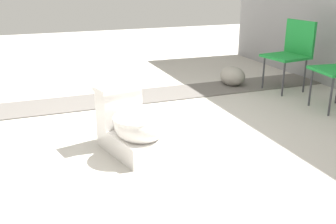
{
  "coord_description": "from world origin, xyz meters",
  "views": [
    {
      "loc": [
        3.04,
        -0.84,
        1.34
      ],
      "look_at": [
        0.25,
        0.21,
        0.3
      ],
      "focal_mm": 42.0,
      "sensor_mm": 36.0,
      "label": 1
    }
  ],
  "objects": [
    {
      "name": "boulder_near",
      "position": [
        -1.22,
        1.65,
        0.12
      ],
      "size": [
        0.41,
        0.37,
        0.24
      ],
      "primitive_type": "ellipsoid",
      "rotation": [
        0.0,
        0.0,
        0.29
      ],
      "color": "gray",
      "rests_on": "ground"
    },
    {
      "name": "gravel_strip",
      "position": [
        -1.16,
        0.5,
        0.01
      ],
      "size": [
        0.56,
        8.0,
        0.01
      ],
      "primitive_type": "cube",
      "color": "#605B56",
      "rests_on": "ground"
    },
    {
      "name": "ground_plane",
      "position": [
        0.0,
        0.0,
        0.0
      ],
      "size": [
        14.0,
        14.0,
        0.0
      ],
      "primitive_type": "plane",
      "color": "#B7B2A8"
    },
    {
      "name": "toilet",
      "position": [
        0.25,
        -0.09,
        0.22
      ],
      "size": [
        0.7,
        0.52,
        0.52
      ],
      "rotation": [
        0.0,
        0.0,
        0.25
      ],
      "color": "white",
      "rests_on": "ground"
    },
    {
      "name": "folding_chair_left",
      "position": [
        -0.81,
        2.2,
        0.51
      ],
      "size": [
        0.49,
        0.49,
        0.83
      ],
      "rotation": [
        0.0,
        0.0,
        -1.44
      ],
      "color": "#1E8C38",
      "rests_on": "ground"
    }
  ]
}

